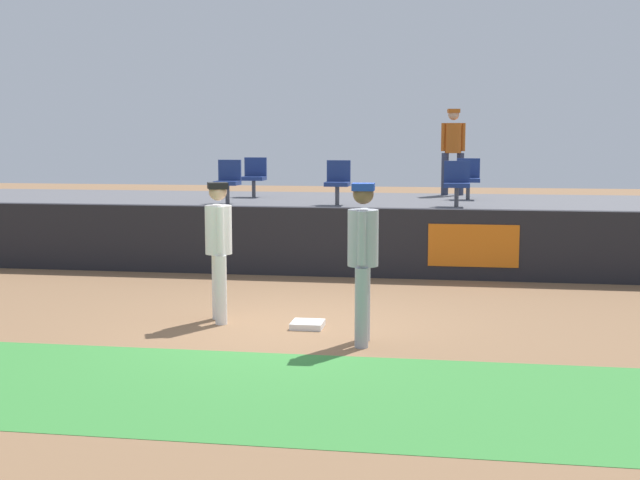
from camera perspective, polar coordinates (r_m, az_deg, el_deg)
ground_plane at (r=10.71m, az=-2.15°, el=-5.99°), size 60.00×60.00×0.00m
grass_foreground_strip at (r=8.22m, az=-5.80°, el=-10.06°), size 18.00×2.80×0.01m
first_base at (r=10.73m, az=-0.85°, el=-5.75°), size 0.40×0.40×0.08m
player_fielder_home at (r=11.00m, az=-6.86°, el=-0.12°), size 0.45×0.59×1.82m
player_runner_visitor at (r=9.73m, az=2.92°, el=-0.79°), size 0.37×0.53×1.88m
field_wall at (r=14.55m, az=1.00°, el=-0.13°), size 18.00×0.26×1.19m
bleacher_platform at (r=17.09m, az=2.17°, el=0.82°), size 18.00×4.80×1.12m
seat_back_left at (r=18.05m, az=-4.47°, el=4.42°), size 0.48×0.44×0.84m
seat_back_right at (r=17.55m, az=10.01°, el=4.26°), size 0.47×0.44×0.84m
seat_front_center at (r=15.90m, az=1.21°, el=4.08°), size 0.45×0.44×0.84m
seat_front_left at (r=16.33m, az=-6.23°, el=4.12°), size 0.45×0.44×0.84m
seat_front_right at (r=15.75m, az=9.25°, el=3.97°), size 0.48×0.44×0.84m
spectator_hooded at (r=18.74m, az=9.00°, el=6.34°), size 0.52×0.40×1.88m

